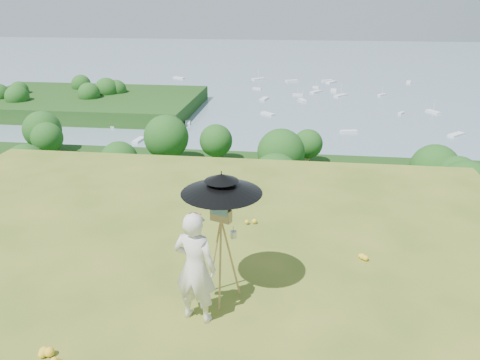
# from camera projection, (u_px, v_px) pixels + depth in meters

# --- Properties ---
(ground) EXTENTS (14.00, 14.00, 0.00)m
(ground) POSITION_uv_depth(u_px,v_px,m) (163.00, 296.00, 7.56)
(ground) COLOR #49681D
(ground) RESTS_ON ground
(forest_slope) EXTENTS (140.00, 56.00, 22.00)m
(forest_slope) POSITION_uv_depth(u_px,v_px,m) (270.00, 330.00, 50.47)
(forest_slope) COLOR #13340E
(forest_slope) RESTS_ON bay_water
(shoreline_tier) EXTENTS (170.00, 28.00, 8.00)m
(shoreline_tier) POSITION_uv_depth(u_px,v_px,m) (283.00, 223.00, 89.96)
(shoreline_tier) COLOR gray
(shoreline_tier) RESTS_ON bay_water
(bay_water) EXTENTS (700.00, 700.00, 0.00)m
(bay_water) POSITION_uv_depth(u_px,v_px,m) (296.00, 77.00, 241.58)
(bay_water) COLOR slate
(bay_water) RESTS_ON ground
(peninsula) EXTENTS (90.00, 60.00, 12.00)m
(peninsula) POSITION_uv_depth(u_px,v_px,m) (86.00, 96.00, 170.12)
(peninsula) COLOR #13340E
(peninsula) RESTS_ON bay_water
(slope_trees) EXTENTS (110.00, 50.00, 6.00)m
(slope_trees) POSITION_uv_depth(u_px,v_px,m) (273.00, 212.00, 45.35)
(slope_trees) COLOR #194F17
(slope_trees) RESTS_ON forest_slope
(harbor_town) EXTENTS (110.00, 22.00, 5.00)m
(harbor_town) POSITION_uv_depth(u_px,v_px,m) (284.00, 191.00, 87.58)
(harbor_town) COLOR silver
(harbor_town) RESTS_ON shoreline_tier
(moored_boats) EXTENTS (140.00, 140.00, 0.70)m
(moored_boats) POSITION_uv_depth(u_px,v_px,m) (259.00, 109.00, 169.98)
(moored_boats) COLOR white
(moored_boats) RESTS_ON bay_water
(wildflowers) EXTENTS (10.00, 10.50, 0.12)m
(wildflowers) POSITION_uv_depth(u_px,v_px,m) (167.00, 284.00, 7.76)
(wildflowers) COLOR yellow
(wildflowers) RESTS_ON ground
(painter) EXTENTS (0.72, 0.55, 1.75)m
(painter) POSITION_uv_depth(u_px,v_px,m) (195.00, 267.00, 6.72)
(painter) COLOR silver
(painter) RESTS_ON ground
(field_easel) EXTENTS (0.83, 0.83, 1.71)m
(field_easel) POSITION_uv_depth(u_px,v_px,m) (222.00, 251.00, 7.18)
(field_easel) COLOR #A47D44
(field_easel) RESTS_ON ground
(sun_umbrella) EXTENTS (1.58, 1.58, 0.76)m
(sun_umbrella) POSITION_uv_depth(u_px,v_px,m) (222.00, 195.00, 6.87)
(sun_umbrella) COLOR black
(sun_umbrella) RESTS_ON field_easel
(painter_cap) EXTENTS (0.25, 0.27, 0.10)m
(painter_cap) POSITION_uv_depth(u_px,v_px,m) (193.00, 216.00, 6.41)
(painter_cap) COLOR #C56C72
(painter_cap) RESTS_ON painter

